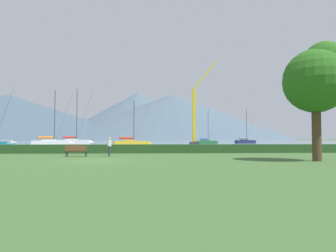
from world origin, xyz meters
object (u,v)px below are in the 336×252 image
object	(u,v)px
sailboat_slip_0	(52,143)
sailboat_slip_8	(74,142)
park_bench_near_path	(76,150)
dock_crane	(195,119)
person_seated_viewer	(109,145)
sailboat_slip_2	(131,143)
sailboat_slip_3	(245,141)
park_tree	(317,78)
sailboat_slip_5	(207,142)

from	to	relation	value
sailboat_slip_0	sailboat_slip_8	bearing A→B (deg)	71.90
park_bench_near_path	dock_crane	size ratio (longest dim) A/B	0.09
park_bench_near_path	person_seated_viewer	world-z (taller)	person_seated_viewer
sailboat_slip_2	sailboat_slip_3	distance (m)	53.77
sailboat_slip_8	dock_crane	size ratio (longest dim) A/B	0.69
person_seated_viewer	park_tree	distance (m)	17.02
park_tree	park_bench_near_path	bearing A→B (deg)	159.99
park_bench_near_path	dock_crane	bearing A→B (deg)	74.47
sailboat_slip_2	dock_crane	xyz separation A→B (m)	(14.27, 10.53, 5.48)
sailboat_slip_0	sailboat_slip_3	bearing A→B (deg)	22.67
dock_crane	sailboat_slip_8	bearing A→B (deg)	167.80
sailboat_slip_3	park_tree	bearing A→B (deg)	-114.63
sailboat_slip_8	sailboat_slip_5	bearing A→B (deg)	12.40
person_seated_viewer	park_tree	xyz separation A→B (m)	(14.83, -6.89, 4.69)
park_bench_near_path	dock_crane	distance (m)	48.83
sailboat_slip_5	park_tree	size ratio (longest dim) A/B	1.24
park_bench_near_path	sailboat_slip_3	bearing A→B (deg)	67.92
park_bench_near_path	sailboat_slip_0	bearing A→B (deg)	114.67
park_bench_near_path	park_tree	size ratio (longest dim) A/B	0.22
sailboat_slip_8	sailboat_slip_0	bearing A→B (deg)	-99.91
sailboat_slip_5	dock_crane	distance (m)	19.17
sailboat_slip_8	park_bench_near_path	bearing A→B (deg)	-81.60
park_bench_near_path	park_tree	xyz separation A→B (m)	(17.54, -6.39, 5.13)
park_tree	sailboat_slip_3	bearing A→B (deg)	75.60
dock_crane	sailboat_slip_3	bearing A→B (deg)	54.19
sailboat_slip_0	sailboat_slip_3	xyz separation A→B (m)	(51.92, 37.39, -0.05)
sailboat_slip_3	park_bench_near_path	distance (m)	84.39
person_seated_viewer	sailboat_slip_8	bearing A→B (deg)	114.49
sailboat_slip_2	park_tree	bearing A→B (deg)	-82.60
park_tree	dock_crane	distance (m)	51.82
park_tree	dock_crane	size ratio (longest dim) A/B	0.41
sailboat_slip_3	dock_crane	size ratio (longest dim) A/B	0.58
sailboat_slip_3	sailboat_slip_5	size ratio (longest dim) A/B	1.15
park_bench_near_path	dock_crane	xyz separation A→B (m)	(17.04, 45.42, 5.59)
sailboat_slip_3	sailboat_slip_2	bearing A→B (deg)	-141.82
sailboat_slip_3	sailboat_slip_0	bearing A→B (deg)	-154.48
sailboat_slip_0	person_seated_viewer	distance (m)	40.59
sailboat_slip_3	person_seated_viewer	size ratio (longest dim) A/B	7.05
sailboat_slip_5	park_tree	xyz separation A→B (m)	(-5.55, -69.13, 5.08)
sailboat_slip_8	person_seated_viewer	size ratio (longest dim) A/B	8.45
sailboat_slip_0	sailboat_slip_2	xyz separation A→B (m)	(16.23, -2.84, -0.06)
sailboat_slip_5	park_bench_near_path	xyz separation A→B (m)	(-23.09, -62.74, -0.05)
park_tree	sailboat_slip_8	bearing A→B (deg)	117.12
sailboat_slip_2	park_bench_near_path	bearing A→B (deg)	-106.83
dock_crane	person_seated_viewer	bearing A→B (deg)	-107.70
person_seated_viewer	park_tree	size ratio (longest dim) A/B	0.20
sailboat_slip_0	sailboat_slip_5	distance (m)	44.29
sailboat_slip_0	sailboat_slip_5	xyz separation A→B (m)	(36.55, 25.01, -0.12)
sailboat_slip_2	sailboat_slip_8	distance (m)	22.57
sailboat_slip_2	person_seated_viewer	distance (m)	34.39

